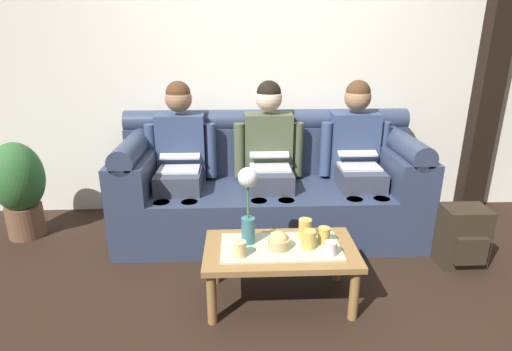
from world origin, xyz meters
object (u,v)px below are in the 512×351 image
at_px(cup_far_left, 305,229).
at_px(potted_plant, 19,186).
at_px(cup_far_right, 240,249).
at_px(person_left, 180,155).
at_px(coffee_table, 280,254).
at_px(person_middle, 269,154).
at_px(flower_vase, 248,200).
at_px(backpack_right, 462,237).
at_px(person_right, 357,153).
at_px(couch, 269,188).
at_px(snack_bowl, 279,241).
at_px(cup_near_right, 331,248).
at_px(cup_near_left, 309,239).
at_px(cup_far_center, 324,235).

height_order(cup_far_left, potted_plant, potted_plant).
bearing_deg(cup_far_right, person_left, 113.06).
bearing_deg(coffee_table, person_middle, 90.00).
height_order(flower_vase, backpack_right, flower_vase).
bearing_deg(backpack_right, person_right, 135.19).
height_order(couch, snack_bowl, couch).
relative_size(coffee_table, backpack_right, 2.10).
bearing_deg(person_right, cup_near_right, -111.46).
relative_size(cup_near_left, cup_far_center, 1.11).
bearing_deg(backpack_right, cup_near_right, -155.87).
height_order(person_left, cup_near_left, person_left).
bearing_deg(coffee_table, flower_vase, 164.70).
xyz_separation_m(couch, cup_near_right, (0.28, -1.09, 0.04)).
bearing_deg(cup_far_left, coffee_table, -150.58).
bearing_deg(cup_near_left, cup_far_center, 29.62).
bearing_deg(person_left, couch, 0.33).
relative_size(snack_bowl, backpack_right, 0.31).
bearing_deg(cup_near_right, flower_vase, 160.92).
height_order(person_right, cup_near_right, person_right).
bearing_deg(potted_plant, snack_bowl, -26.29).
xyz_separation_m(person_right, coffee_table, (-0.70, -0.98, -0.34)).
xyz_separation_m(coffee_table, potted_plant, (-1.98, 0.95, 0.12)).
height_order(person_left, cup_far_center, person_left).
distance_m(flower_vase, backpack_right, 1.61).
bearing_deg(person_right, person_middle, 180.00).
bearing_deg(person_right, potted_plant, -179.45).
relative_size(person_left, person_right, 1.00).
bearing_deg(cup_far_center, couch, 105.60).
bearing_deg(potted_plant, cup_far_center, -22.28).
xyz_separation_m(snack_bowl, cup_far_center, (0.28, 0.05, 0.01)).
height_order(coffee_table, cup_far_left, cup_far_left).
height_order(couch, person_left, person_left).
xyz_separation_m(coffee_table, flower_vase, (-0.19, 0.05, 0.34)).
height_order(cup_near_right, backpack_right, cup_near_right).
bearing_deg(snack_bowl, potted_plant, 153.71).
height_order(couch, backpack_right, couch).
distance_m(person_right, flower_vase, 1.29).
height_order(person_middle, coffee_table, person_middle).
distance_m(cup_far_center, cup_far_left, 0.12).
bearing_deg(cup_far_left, cup_near_left, -87.30).
xyz_separation_m(snack_bowl, backpack_right, (1.33, 0.38, -0.20)).
bearing_deg(cup_far_center, potted_plant, 157.72).
xyz_separation_m(couch, backpack_right, (1.32, -0.62, -0.16)).
bearing_deg(cup_far_center, coffee_table, -173.17).
distance_m(flower_vase, potted_plant, 2.01).
relative_size(couch, person_middle, 1.93).
xyz_separation_m(snack_bowl, cup_near_right, (0.29, -0.09, -0.00)).
height_order(flower_vase, potted_plant, flower_vase).
height_order(person_middle, cup_near_left, person_middle).
relative_size(flower_vase, cup_far_right, 5.26).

